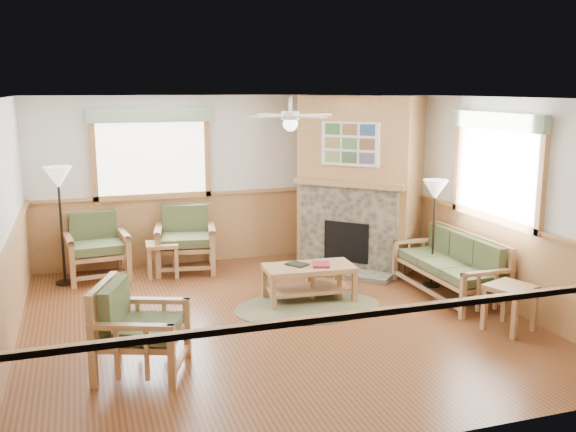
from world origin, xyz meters
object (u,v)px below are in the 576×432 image
object	(u,v)px
armchair_back_right	(185,239)
end_table_sofa	(509,308)
armchair_back_left	(97,246)
floor_lamp_left	(61,226)
footstool	(324,282)
end_table_chairs	(162,260)
sofa	(448,265)
armchair_left	(142,328)
coffee_table	(309,283)
floor_lamp_right	(433,233)

from	to	relation	value
armchair_back_right	end_table_sofa	world-z (taller)	armchair_back_right
armchair_back_left	armchair_back_right	bearing A→B (deg)	-6.07
floor_lamp_left	footstool	bearing A→B (deg)	-26.23
end_table_chairs	floor_lamp_left	bearing A→B (deg)	177.69
sofa	armchair_back_right	distance (m)	4.00
armchair_left	footstool	xyz separation A→B (m)	(2.61, 1.68, -0.27)
armchair_back_right	armchair_back_left	bearing A→B (deg)	-170.53
sofa	coffee_table	distance (m)	1.94
armchair_left	coffee_table	bearing A→B (deg)	-35.97
sofa	armchair_left	world-z (taller)	armchair_left
end_table_sofa	armchair_back_right	bearing A→B (deg)	130.60
armchair_back_left	sofa	bearing A→B (deg)	-33.42
armchair_back_right	end_table_sofa	size ratio (longest dim) A/B	1.81
footstool	end_table_chairs	bearing A→B (deg)	140.98
floor_lamp_left	armchair_back_left	bearing A→B (deg)	20.60
end_table_chairs	armchair_left	bearing A→B (deg)	-100.52
coffee_table	end_table_sofa	bearing A→B (deg)	-40.37
floor_lamp_left	floor_lamp_right	xyz separation A→B (m)	(5.03, -1.76, -0.09)
footstool	armchair_back_right	bearing A→B (deg)	130.86
armchair_back_right	floor_lamp_right	bearing A→B (deg)	-21.48
armchair_back_left	armchair_back_right	distance (m)	1.33
armchair_left	end_table_chairs	xyz separation A→B (m)	(0.61, 3.30, -0.20)
armchair_left	floor_lamp_left	size ratio (longest dim) A/B	0.54
armchair_back_left	armchair_left	xyz separation A→B (m)	(0.32, -3.53, -0.02)
floor_lamp_left	floor_lamp_right	bearing A→B (deg)	-19.28
sofa	armchair_left	xyz separation A→B (m)	(-4.24, -1.17, 0.04)
coffee_table	end_table_chairs	world-z (taller)	end_table_chairs
sofa	end_table_chairs	bearing A→B (deg)	-120.62
end_table_sofa	floor_lamp_right	world-z (taller)	floor_lamp_right
armchair_back_left	end_table_sofa	xyz separation A→B (m)	(4.53, -3.74, -0.21)
end_table_sofa	floor_lamp_left	world-z (taller)	floor_lamp_left
armchair_back_left	end_table_chairs	bearing A→B (deg)	-20.11
armchair_left	floor_lamp_right	size ratio (longest dim) A/B	0.60
armchair_back_left	floor_lamp_left	bearing A→B (deg)	-165.47
floor_lamp_right	sofa	bearing A→B (deg)	-90.00
sofa	coffee_table	bearing A→B (deg)	-102.08
coffee_table	end_table_chairs	bearing A→B (deg)	138.37
coffee_table	floor_lamp_right	world-z (taller)	floor_lamp_right
armchair_back_right	end_table_sofa	xyz separation A→B (m)	(3.20, -3.74, -0.22)
armchair_back_right	floor_lamp_left	world-z (taller)	floor_lamp_left
sofa	coffee_table	world-z (taller)	sofa
end_table_chairs	floor_lamp_right	world-z (taller)	floor_lamp_right
sofa	armchair_back_left	xyz separation A→B (m)	(-4.56, 2.36, 0.06)
end_table_sofa	sofa	bearing A→B (deg)	88.87
end_table_sofa	floor_lamp_left	distance (m)	6.17
floor_lamp_left	sofa	bearing A→B (deg)	-23.45
sofa	floor_lamp_right	bearing A→B (deg)	179.76
sofa	end_table_chairs	world-z (taller)	sofa
floor_lamp_right	armchair_back_right	bearing A→B (deg)	149.05
sofa	end_table_sofa	xyz separation A→B (m)	(-0.03, -1.38, -0.15)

